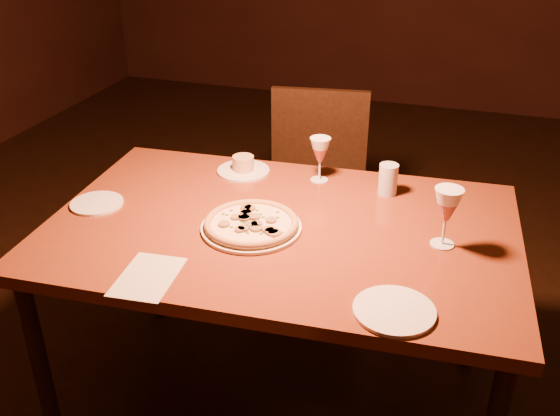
% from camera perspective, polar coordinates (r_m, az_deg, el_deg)
% --- Properties ---
extents(floor, '(7.00, 7.00, 0.00)m').
position_cam_1_polar(floor, '(2.58, 5.78, -15.24)').
color(floor, black).
rests_on(floor, ground).
extents(dining_table, '(1.53, 1.04, 0.79)m').
position_cam_1_polar(dining_table, '(2.01, 0.10, -3.24)').
color(dining_table, brown).
rests_on(dining_table, floor).
extents(chair_far, '(0.51, 0.51, 0.92)m').
position_cam_1_polar(chair_far, '(2.86, 3.21, 2.27)').
color(chair_far, black).
rests_on(chair_far, floor).
extents(pizza_plate, '(0.32, 0.32, 0.03)m').
position_cam_1_polar(pizza_plate, '(1.94, -2.65, -1.47)').
color(pizza_plate, white).
rests_on(pizza_plate, dining_table).
extents(ramekin_saucer, '(0.19, 0.19, 0.06)m').
position_cam_1_polar(ramekin_saucer, '(2.33, -3.38, 3.78)').
color(ramekin_saucer, white).
rests_on(ramekin_saucer, dining_table).
extents(wine_glass_far, '(0.07, 0.07, 0.16)m').
position_cam_1_polar(wine_glass_far, '(2.24, 3.66, 4.45)').
color(wine_glass_far, '#AC5248').
rests_on(wine_glass_far, dining_table).
extents(wine_glass_right, '(0.08, 0.08, 0.19)m').
position_cam_1_polar(wine_glass_right, '(1.89, 14.92, -0.84)').
color(wine_glass_right, '#AC5248').
rests_on(wine_glass_right, dining_table).
extents(water_tumbler, '(0.07, 0.07, 0.11)m').
position_cam_1_polar(water_tumbler, '(2.18, 9.85, 2.59)').
color(water_tumbler, silver).
rests_on(water_tumbler, dining_table).
extents(side_plate_left, '(0.18, 0.18, 0.01)m').
position_cam_1_polar(side_plate_left, '(2.18, -16.41, 0.41)').
color(side_plate_left, white).
rests_on(side_plate_left, dining_table).
extents(side_plate_near, '(0.21, 0.21, 0.01)m').
position_cam_1_polar(side_plate_near, '(1.62, 10.40, -9.21)').
color(side_plate_near, white).
rests_on(side_plate_near, dining_table).
extents(menu_card, '(0.17, 0.24, 0.00)m').
position_cam_1_polar(menu_card, '(1.76, -11.99, -6.16)').
color(menu_card, beige).
rests_on(menu_card, dining_table).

